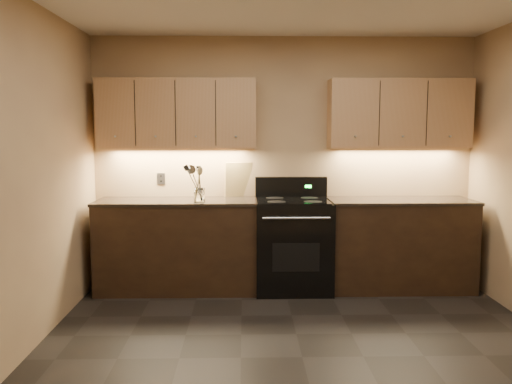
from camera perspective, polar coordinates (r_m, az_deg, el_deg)
The scene contains 15 objects.
floor at distance 4.11m, azimuth 4.89°, elevation -16.94°, with size 4.00×4.00×0.00m, color black.
wall_back at distance 5.77m, azimuth 2.90°, elevation 3.22°, with size 4.00×0.04×2.60m, color tan.
wall_left at distance 4.08m, azimuth -24.08°, elevation 1.25°, with size 0.04×4.00×2.60m, color tan.
counter_left at distance 5.61m, azimuth -8.25°, elevation -5.54°, with size 1.62×0.62×0.93m.
counter_right at distance 5.79m, azimuth 14.84°, elevation -5.31°, with size 1.46×0.62×0.93m.
stove at distance 5.57m, azimuth 3.91°, elevation -5.43°, with size 0.76×0.68×1.14m.
upper_cab_left at distance 5.64m, azimuth -8.29°, elevation 8.17°, with size 1.60×0.30×0.70m, color tan.
upper_cab_right at distance 5.82m, azimuth 14.82°, elevation 7.97°, with size 1.44×0.30×0.70m, color tan.
outlet_plate at distance 5.83m, azimuth -9.96°, elevation 1.39°, with size 0.09×0.01×0.12m, color #B2B5BA.
utensil_crock at distance 5.36m, azimuth -5.98°, elevation -0.37°, with size 0.11×0.11×0.14m.
cutting_board at distance 5.74m, azimuth -1.88°, elevation 1.33°, with size 0.29×0.02×0.36m, color #DEC477.
wooden_spoon at distance 5.33m, azimuth -6.36°, elevation 0.84°, with size 0.06×0.06×0.32m, color #DEC477, non-canonical shape.
black_turner at distance 5.32m, azimuth -5.82°, elevation 0.98°, with size 0.08×0.08×0.35m, color black, non-canonical shape.
steel_spatula at distance 5.35m, azimuth -5.67°, elevation 1.27°, with size 0.08×0.08×0.40m, color silver, non-canonical shape.
steel_skimmer at distance 5.32m, azimuth -5.63°, elevation 0.97°, with size 0.09×0.09×0.35m, color silver, non-canonical shape.
Camera 1 is at (-0.42, -3.74, 1.64)m, focal length 38.00 mm.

